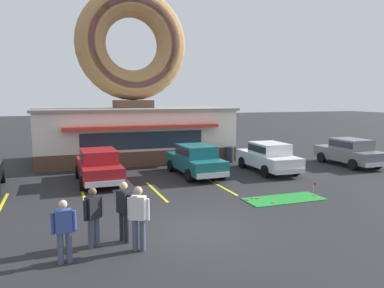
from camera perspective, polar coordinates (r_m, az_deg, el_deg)
ground_plane at (r=11.76m, az=0.84°, el=-12.94°), size 160.00×160.00×0.00m
donut_shop_building at (r=24.73m, az=-8.96°, el=6.34°), size 12.30×6.75×10.96m
putting_mat at (r=15.47m, az=13.86°, el=-8.15°), size 3.21×1.32×0.03m
mini_donut_near_left at (r=14.98m, az=8.51°, el=-8.39°), size 0.13×0.13×0.04m
mini_donut_near_right at (r=16.28m, az=18.18°, el=-7.42°), size 0.13×0.13×0.04m
mini_donut_mid_left at (r=15.28m, az=9.23°, el=-8.10°), size 0.13×0.13×0.04m
mini_donut_mid_centre at (r=14.81m, az=12.32°, el=-8.66°), size 0.13×0.13×0.04m
mini_donut_mid_right at (r=15.25m, az=9.96°, el=-8.15°), size 0.13×0.13×0.04m
golf_ball at (r=15.32m, az=10.96°, el=-8.09°), size 0.04×0.04×0.04m
putting_flag_pin at (r=16.14m, az=18.11°, el=-6.12°), size 0.13×0.01×0.55m
car_white at (r=20.77m, az=11.57°, el=-1.79°), size 2.11×4.62×1.60m
car_red at (r=18.27m, az=-14.03°, el=-3.07°), size 2.03×4.58×1.60m
car_teal at (r=19.40m, az=0.54°, el=-2.27°), size 2.09×4.61×1.60m
car_grey at (r=24.16m, az=22.88°, el=-0.98°), size 2.05×4.59×1.60m
pedestrian_blue_sweater_man at (r=10.55m, az=-14.82°, el=-10.34°), size 0.52×0.41×1.65m
pedestrian_hooded_kid at (r=10.07m, az=-8.15°, el=-10.68°), size 0.54×0.39×1.73m
pedestrian_leather_jacket_man at (r=9.79m, az=-18.93°, el=-12.11°), size 0.59×0.27×1.58m
pedestrian_clipboard_woman at (r=10.72m, az=-10.33°, el=-9.67°), size 0.40×0.53×1.72m
trash_bin at (r=23.43m, az=5.71°, el=-1.61°), size 0.57×0.57×0.97m
parking_stripe_far_left at (r=15.99m, az=-27.00°, el=-8.27°), size 0.12×3.60×0.01m
parking_stripe_left at (r=15.88m, az=-16.10°, el=-7.88°), size 0.12×3.60×0.01m
parking_stripe_mid_left at (r=16.32m, az=-5.45°, el=-7.22°), size 0.12×3.60×0.01m
parking_stripe_centre at (r=17.29m, az=4.28°, el=-6.39°), size 0.12×3.60×0.01m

